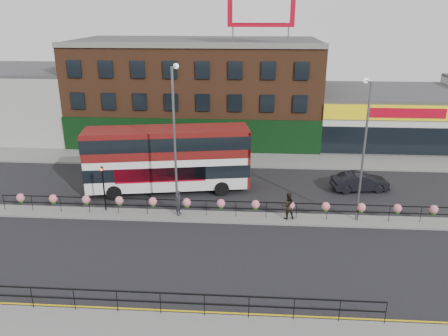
# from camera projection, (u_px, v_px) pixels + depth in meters

# --- Properties ---
(ground) EXTENTS (120.00, 120.00, 0.00)m
(ground) POSITION_uv_depth(u_px,v_px,m) (221.00, 218.00, 29.31)
(ground) COLOR black
(ground) RESTS_ON ground
(north_pavement) EXTENTS (60.00, 4.00, 0.15)m
(north_pavement) POSITION_uv_depth(u_px,v_px,m) (231.00, 159.00, 40.53)
(north_pavement) COLOR slate
(north_pavement) RESTS_ON ground
(median) EXTENTS (60.00, 1.60, 0.15)m
(median) POSITION_uv_depth(u_px,v_px,m) (221.00, 217.00, 29.29)
(median) COLOR slate
(median) RESTS_ON ground
(yellow_line_inner) EXTENTS (60.00, 0.10, 0.01)m
(yellow_line_inner) POSITION_uv_depth(u_px,v_px,m) (206.00, 312.00, 20.22)
(yellow_line_inner) COLOR gold
(yellow_line_inner) RESTS_ON ground
(yellow_line_outer) EXTENTS (60.00, 0.10, 0.01)m
(yellow_line_outer) POSITION_uv_depth(u_px,v_px,m) (205.00, 315.00, 20.05)
(yellow_line_outer) COLOR gold
(yellow_line_outer) RESTS_ON ground
(brick_building) EXTENTS (25.00, 12.21, 10.30)m
(brick_building) POSITION_uv_depth(u_px,v_px,m) (197.00, 90.00, 46.52)
(brick_building) COLOR brown
(brick_building) RESTS_ON ground
(supermarket) EXTENTS (15.00, 12.25, 5.30)m
(supermarket) POSITION_uv_depth(u_px,v_px,m) (386.00, 116.00, 46.04)
(supermarket) COLOR silver
(supermarket) RESTS_ON ground
(warehouse_west) EXTENTS (15.50, 12.00, 7.30)m
(warehouse_west) POSITION_uv_depth(u_px,v_px,m) (16.00, 101.00, 48.35)
(warehouse_west) COLOR #9A9A96
(warehouse_west) RESTS_ON ground
(billboard) EXTENTS (6.00, 0.29, 4.40)m
(billboard) POSITION_uv_depth(u_px,v_px,m) (261.00, 10.00, 38.68)
(billboard) COLOR #AB041A
(billboard) RESTS_ON brick_building
(median_railing) EXTENTS (30.04, 0.56, 1.23)m
(median_railing) POSITION_uv_depth(u_px,v_px,m) (221.00, 204.00, 28.95)
(median_railing) COLOR black
(median_railing) RESTS_ON median
(south_railing) EXTENTS (20.04, 0.05, 1.12)m
(south_railing) POSITION_uv_depth(u_px,v_px,m) (160.00, 298.00, 19.64)
(south_railing) COLOR black
(south_railing) RESTS_ON south_pavement
(double_decker_bus) EXTENTS (12.51, 4.86, 4.94)m
(double_decker_bus) POSITION_uv_depth(u_px,v_px,m) (168.00, 153.00, 32.75)
(double_decker_bus) COLOR white
(double_decker_bus) RESTS_ON ground
(car) EXTENTS (2.80, 4.79, 1.43)m
(car) POSITION_uv_depth(u_px,v_px,m) (360.00, 182.00, 33.56)
(car) COLOR black
(car) RESTS_ON ground
(pedestrian_a) EXTENTS (0.84, 0.72, 1.77)m
(pedestrian_a) POSITION_uv_depth(u_px,v_px,m) (179.00, 203.00, 29.17)
(pedestrian_a) COLOR black
(pedestrian_a) RESTS_ON median
(pedestrian_b) EXTENTS (1.20, 1.10, 1.83)m
(pedestrian_b) POSITION_uv_depth(u_px,v_px,m) (288.00, 206.00, 28.65)
(pedestrian_b) COLOR black
(pedestrian_b) RESTS_ON median
(lamp_column_west) EXTENTS (0.35, 1.73, 9.87)m
(lamp_column_west) POSITION_uv_depth(u_px,v_px,m) (175.00, 130.00, 27.65)
(lamp_column_west) COLOR slate
(lamp_column_west) RESTS_ON median
(lamp_column_east) EXTENTS (0.33, 1.59, 9.06)m
(lamp_column_east) POSITION_uv_depth(u_px,v_px,m) (364.00, 140.00, 27.16)
(lamp_column_east) COLOR slate
(lamp_column_east) RESTS_ON median
(traffic_light_median) EXTENTS (0.15, 0.28, 3.65)m
(traffic_light_median) POSITION_uv_depth(u_px,v_px,m) (103.00, 179.00, 29.34)
(traffic_light_median) COLOR black
(traffic_light_median) RESTS_ON median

